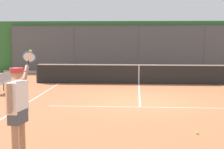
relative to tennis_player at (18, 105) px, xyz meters
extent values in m
plane|color=#B76B42|center=(-2.37, -6.15, -1.05)|extent=(60.00, 60.00, 0.00)
cube|color=white|center=(-2.37, -5.12, -1.04)|extent=(6.15, 0.05, 0.01)
cube|color=white|center=(1.57, -5.63, -1.04)|extent=(0.05, 10.34, 0.01)
cube|color=white|center=(-2.37, -7.96, -1.04)|extent=(0.05, 5.68, 0.01)
cylinder|color=#474C51|center=(-6.40, -15.75, 0.45)|extent=(0.07, 0.07, 2.99)
cylinder|color=#474C51|center=(-2.37, -15.75, 0.45)|extent=(0.07, 0.07, 2.99)
cylinder|color=#474C51|center=(1.66, -15.75, 0.45)|extent=(0.07, 0.07, 2.99)
cylinder|color=#474C51|center=(5.69, -15.75, 0.45)|extent=(0.07, 0.07, 2.99)
cylinder|color=#474C51|center=(-2.37, -15.75, 1.90)|extent=(16.12, 0.05, 0.05)
cube|color=#474C51|center=(-2.37, -15.75, 0.45)|extent=(16.12, 0.02, 2.99)
cube|color=#2D6B33|center=(-2.37, -16.40, 0.59)|extent=(19.12, 0.90, 3.27)
cube|color=#ADADA8|center=(-2.37, -15.57, -0.97)|extent=(17.12, 0.18, 0.15)
cylinder|color=#2D2D2D|center=(2.68, -10.80, -0.51)|extent=(0.09, 0.09, 1.07)
cube|color=black|center=(-2.37, -10.80, -0.59)|extent=(10.02, 0.02, 0.91)
cube|color=white|center=(-2.37, -10.80, -0.11)|extent=(10.02, 0.04, 0.05)
cube|color=white|center=(-2.37, -10.80, -0.59)|extent=(0.05, 0.04, 0.91)
cylinder|color=#A87A5B|center=(0.02, 0.16, -0.55)|extent=(0.13, 0.13, 0.82)
cylinder|color=#A87A5B|center=(-0.02, -0.12, -0.55)|extent=(0.13, 0.13, 0.82)
cube|color=#474C56|center=(0.00, 0.02, -0.22)|extent=(0.29, 0.46, 0.26)
cube|color=white|center=(0.00, 0.02, 0.16)|extent=(0.29, 0.53, 0.59)
cylinder|color=#A87A5B|center=(0.05, 0.32, 0.18)|extent=(0.08, 0.08, 0.54)
cylinder|color=#A87A5B|center=(-0.03, -0.45, 0.57)|extent=(0.13, 0.40, 0.30)
sphere|color=#A87A5B|center=(0.00, 0.02, 0.60)|extent=(0.23, 0.23, 0.23)
cylinder|color=red|center=(0.00, 0.02, 0.67)|extent=(0.30, 0.30, 0.08)
cube|color=red|center=(-0.02, -0.10, 0.63)|extent=(0.22, 0.23, 0.02)
cylinder|color=black|center=(0.01, -0.70, 0.73)|extent=(0.05, 0.17, 0.13)
torus|color=#28569E|center=(0.03, -0.89, 0.86)|extent=(0.32, 0.22, 0.26)
cylinder|color=silver|center=(0.03, -0.89, 0.86)|extent=(0.26, 0.17, 0.21)
sphere|color=#CCDB33|center=(0.05, -1.06, 0.98)|extent=(0.07, 0.07, 0.07)
sphere|color=#D6E042|center=(-3.70, -1.94, -1.01)|extent=(0.07, 0.07, 0.07)
cube|color=#B7B7BC|center=(3.31, -7.70, -0.61)|extent=(0.38, 1.30, 0.05)
cube|color=#B7B7BC|center=(3.14, -7.70, -0.39)|extent=(0.09, 1.30, 0.36)
cylinder|color=#333338|center=(3.45, -8.30, -0.83)|extent=(0.04, 0.04, 0.44)
cylinder|color=#333338|center=(3.17, -8.30, -0.83)|extent=(0.04, 0.04, 0.44)
camera|label=1|loc=(-2.23, 6.51, 1.31)|focal=57.14mm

